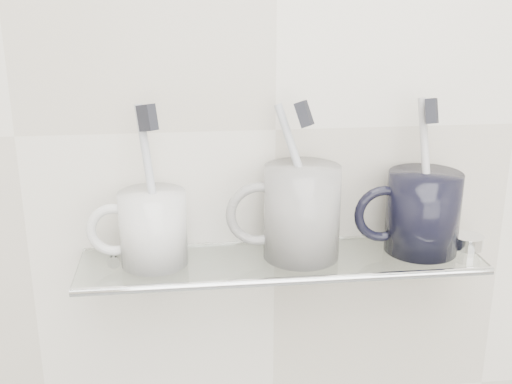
{
  "coord_description": "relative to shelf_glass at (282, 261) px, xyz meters",
  "views": [
    {
      "loc": [
        -0.12,
        0.31,
        1.43
      ],
      "look_at": [
        -0.03,
        1.04,
        1.19
      ],
      "focal_mm": 45.0,
      "sensor_mm": 36.0,
      "label": 1
    }
  ],
  "objects": [
    {
      "name": "wall_back",
      "position": [
        0.0,
        0.06,
        0.15
      ],
      "size": [
        2.5,
        0.0,
        2.5
      ],
      "primitive_type": "plane",
      "rotation": [
        1.57,
        0.0,
        0.0
      ],
      "color": "silver",
      "rests_on": "ground"
    },
    {
      "name": "shelf_glass",
      "position": [
        0.0,
        0.0,
        0.0
      ],
      "size": [
        0.5,
        0.12,
        0.01
      ],
      "primitive_type": "cube",
      "color": "silver",
      "rests_on": "wall_back"
    },
    {
      "name": "shelf_rail",
      "position": [
        0.0,
        -0.06,
        0.0
      ],
      "size": [
        0.5,
        0.01,
        0.01
      ],
      "primitive_type": "cylinder",
      "rotation": [
        0.0,
        1.57,
        0.0
      ],
      "color": "silver",
      "rests_on": "shelf_glass"
    },
    {
      "name": "bracket_left",
      "position": [
        -0.21,
        0.05,
        -0.01
      ],
      "size": [
        0.02,
        0.03,
        0.02
      ],
      "primitive_type": "cylinder",
      "rotation": [
        1.57,
        0.0,
        0.0
      ],
      "color": "silver",
      "rests_on": "wall_back"
    },
    {
      "name": "bracket_right",
      "position": [
        0.21,
        0.05,
        -0.01
      ],
      "size": [
        0.02,
        0.03,
        0.02
      ],
      "primitive_type": "cylinder",
      "rotation": [
        1.57,
        0.0,
        0.0
      ],
      "color": "silver",
      "rests_on": "wall_back"
    },
    {
      "name": "mug_left",
      "position": [
        -0.16,
        0.0,
        0.05
      ],
      "size": [
        0.08,
        0.08,
        0.09
      ],
      "primitive_type": "cylinder",
      "rotation": [
        0.0,
        0.0,
        0.03
      ],
      "color": "white",
      "rests_on": "shelf_glass"
    },
    {
      "name": "mug_left_handle",
      "position": [
        -0.2,
        0.0,
        0.05
      ],
      "size": [
        0.07,
        0.01,
        0.07
      ],
      "primitive_type": "torus",
      "rotation": [
        1.57,
        0.0,
        0.0
      ],
      "color": "white",
      "rests_on": "mug_left"
    },
    {
      "name": "toothbrush_left",
      "position": [
        -0.16,
        0.0,
        0.1
      ],
      "size": [
        0.03,
        0.04,
        0.19
      ],
      "primitive_type": "cylinder",
      "rotation": [
        -0.19,
        0.02,
        0.69
      ],
      "color": "#B3B9C1",
      "rests_on": "mug_left"
    },
    {
      "name": "bristles_left",
      "position": [
        -0.16,
        0.0,
        0.19
      ],
      "size": [
        0.03,
        0.03,
        0.03
      ],
      "primitive_type": "cube",
      "rotation": [
        -0.19,
        0.02,
        0.69
      ],
      "color": "black",
      "rests_on": "toothbrush_left"
    },
    {
      "name": "mug_center",
      "position": [
        0.03,
        0.0,
        0.06
      ],
      "size": [
        0.12,
        0.12,
        0.12
      ],
      "primitive_type": "cylinder",
      "rotation": [
        0.0,
        0.0,
        0.34
      ],
      "color": "white",
      "rests_on": "shelf_glass"
    },
    {
      "name": "mug_center_handle",
      "position": [
        -0.03,
        0.0,
        0.06
      ],
      "size": [
        0.08,
        0.01,
        0.08
      ],
      "primitive_type": "torus",
      "rotation": [
        1.57,
        0.0,
        0.0
      ],
      "color": "white",
      "rests_on": "mug_center"
    },
    {
      "name": "toothbrush_center",
      "position": [
        0.03,
        0.0,
        0.1
      ],
      "size": [
        0.07,
        0.06,
        0.18
      ],
      "primitive_type": "cylinder",
      "rotation": [
        -0.13,
        -0.37,
        -0.35
      ],
      "color": "#B1B5BB",
      "rests_on": "mug_center"
    },
    {
      "name": "bristles_center",
      "position": [
        0.03,
        0.0,
        0.19
      ],
      "size": [
        0.03,
        0.03,
        0.03
      ],
      "primitive_type": "cube",
      "rotation": [
        -0.13,
        -0.37,
        -0.35
      ],
      "color": "black",
      "rests_on": "toothbrush_center"
    },
    {
      "name": "mug_right",
      "position": [
        0.18,
        0.0,
        0.06
      ],
      "size": [
        0.11,
        0.11,
        0.1
      ],
      "primitive_type": "cylinder",
      "rotation": [
        0.0,
        0.0,
        0.19
      ],
      "color": "black",
      "rests_on": "shelf_glass"
    },
    {
      "name": "mug_right_handle",
      "position": [
        0.13,
        0.0,
        0.06
      ],
      "size": [
        0.07,
        0.01,
        0.07
      ],
      "primitive_type": "torus",
      "rotation": [
        1.57,
        0.0,
        0.0
      ],
      "color": "black",
      "rests_on": "mug_right"
    },
    {
      "name": "toothbrush_right",
      "position": [
        0.18,
        0.0,
        0.1
      ],
      "size": [
        0.02,
        0.06,
        0.19
      ],
      "primitive_type": "cylinder",
      "rotation": [
        -0.17,
        -0.16,
        -0.5
      ],
      "color": "beige",
      "rests_on": "mug_right"
    },
    {
      "name": "bristles_right",
      "position": [
        0.18,
        0.0,
        0.19
      ],
      "size": [
        0.02,
        0.03,
        0.03
      ],
      "primitive_type": "cube",
      "rotation": [
        -0.17,
        -0.16,
        -0.5
      ],
      "color": "black",
      "rests_on": "toothbrush_right"
    },
    {
      "name": "chrome_cap",
      "position": [
        0.24,
        0.0,
        0.01
      ],
      "size": [
        0.04,
        0.04,
        0.02
      ],
      "primitive_type": "cylinder",
      "color": "silver",
      "rests_on": "shelf_glass"
    }
  ]
}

